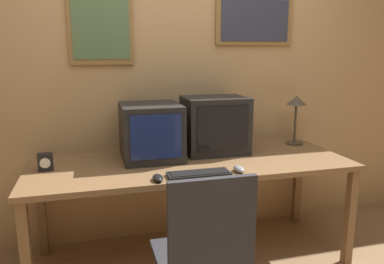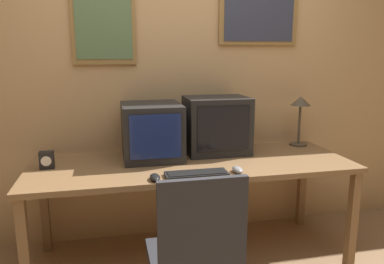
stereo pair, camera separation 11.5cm
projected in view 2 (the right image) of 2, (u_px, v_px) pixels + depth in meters
wall_back at (179, 73)px, 2.90m from camera, size 8.00×0.08×2.60m
desk at (192, 170)px, 2.58m from camera, size 2.17×0.79×0.73m
monitor_left at (152, 131)px, 2.62m from camera, size 0.41×0.45×0.38m
monitor_right at (216, 125)px, 2.76m from camera, size 0.46×0.36×0.41m
keyboard_main at (197, 174)px, 2.26m from camera, size 0.38×0.14×0.03m
mouse_near_keyboard at (237, 170)px, 2.32m from camera, size 0.06×0.11×0.04m
mouse_far_corner at (155, 177)px, 2.19m from camera, size 0.06×0.12×0.03m
desk_clock at (47, 160)px, 2.40m from camera, size 0.09×0.05×0.11m
desk_lamp at (300, 109)px, 2.95m from camera, size 0.16×0.16×0.39m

